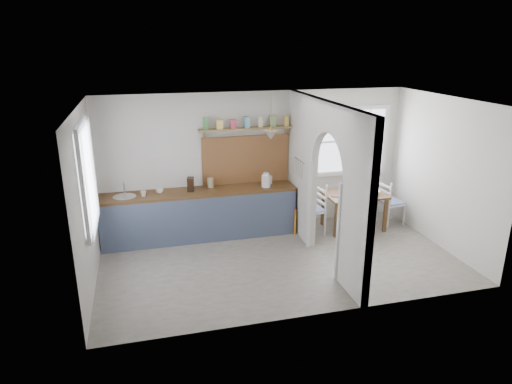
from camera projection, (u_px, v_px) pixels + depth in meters
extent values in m
cube|color=gray|center=(280.00, 261.00, 7.53)|extent=(5.80, 3.20, 0.01)
cube|color=beige|center=(283.00, 102.00, 6.71)|extent=(5.80, 3.20, 0.01)
cube|color=beige|center=(256.00, 161.00, 8.59)|extent=(5.80, 0.01, 2.60)
cube|color=beige|center=(321.00, 224.00, 5.65)|extent=(5.80, 0.01, 2.60)
cube|color=beige|center=(86.00, 202.00, 6.44)|extent=(0.01, 3.20, 2.60)
cube|color=beige|center=(443.00, 173.00, 7.81)|extent=(0.01, 3.20, 2.60)
cube|color=beige|center=(358.00, 208.00, 6.19)|extent=(0.12, 0.80, 2.60)
cube|color=beige|center=(302.00, 167.00, 8.21)|extent=(0.12, 1.20, 2.60)
cube|color=beige|center=(331.00, 137.00, 6.86)|extent=(0.12, 1.20, 1.05)
cube|color=brown|center=(200.00, 192.00, 8.18)|extent=(3.50, 0.60, 0.05)
cube|color=#475673|center=(203.00, 221.00, 8.06)|extent=(3.50, 0.03, 0.85)
cube|color=black|center=(200.00, 214.00, 8.37)|extent=(3.46, 0.45, 0.85)
cylinder|color=silver|center=(125.00, 197.00, 7.87)|extent=(0.40, 0.40, 0.02)
cube|color=#935E33|center=(246.00, 160.00, 8.50)|extent=(1.65, 0.03, 0.90)
cube|color=olive|center=(247.00, 129.00, 8.24)|extent=(1.75, 0.20, 0.03)
cube|color=#307131|center=(206.00, 125.00, 8.03)|extent=(0.09, 0.09, 0.18)
cube|color=gold|center=(220.00, 124.00, 8.09)|extent=(0.09, 0.09, 0.18)
cube|color=#9E3144|center=(233.00, 123.00, 8.14)|extent=(0.09, 0.09, 0.18)
cube|color=teal|center=(247.00, 123.00, 8.20)|extent=(0.09, 0.09, 0.18)
cube|color=beige|center=(260.00, 122.00, 8.26)|extent=(0.09, 0.09, 0.18)
cube|color=#607742|center=(273.00, 122.00, 8.32)|extent=(0.09, 0.09, 0.18)
cube|color=gold|center=(286.00, 121.00, 8.38)|extent=(0.09, 0.09, 0.18)
cone|color=beige|center=(271.00, 135.00, 8.03)|extent=(0.26, 0.26, 0.16)
cylinder|color=silver|center=(300.00, 160.00, 8.05)|extent=(0.02, 0.50, 0.02)
imported|color=silver|center=(143.00, 194.00, 7.87)|extent=(0.10, 0.10, 0.09)
imported|color=beige|center=(160.00, 190.00, 8.04)|extent=(0.16, 0.16, 0.11)
cube|color=black|center=(191.00, 184.00, 8.13)|extent=(0.14, 0.18, 0.25)
cylinder|color=#928560|center=(211.00, 183.00, 8.35)|extent=(0.13, 0.13, 0.18)
cube|color=#A61539|center=(295.00, 221.00, 8.48)|extent=(0.02, 0.03, 0.55)
cube|color=orange|center=(295.00, 222.00, 8.46)|extent=(0.02, 0.03, 0.52)
imported|color=silver|center=(372.00, 192.00, 8.64)|extent=(0.30, 0.30, 0.07)
imported|color=#4F724C|center=(353.00, 195.00, 8.42)|extent=(0.11, 0.11, 0.08)
cylinder|color=#362728|center=(335.00, 196.00, 8.52)|extent=(0.20, 0.20, 0.01)
imported|color=#64486D|center=(350.00, 186.00, 8.85)|extent=(0.21, 0.21, 0.17)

